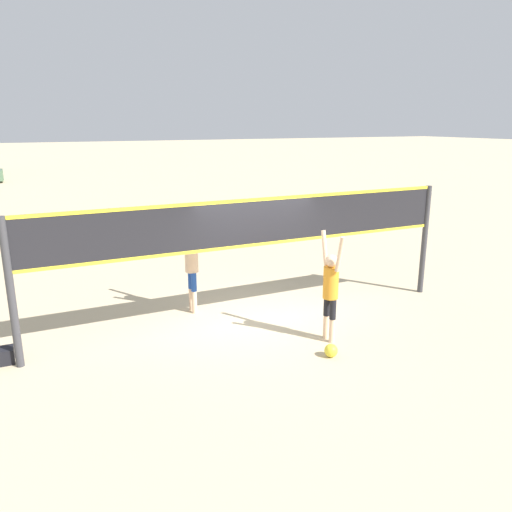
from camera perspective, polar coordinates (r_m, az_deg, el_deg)
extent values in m
plane|color=#C6B28C|center=(10.27, 0.00, -7.57)|extent=(200.00, 200.00, 0.00)
cylinder|color=#38383D|center=(8.97, -26.20, -3.94)|extent=(0.13, 0.13, 2.55)
cylinder|color=#38383D|center=(12.33, 18.69, 1.72)|extent=(0.13, 0.13, 2.55)
cube|color=black|center=(9.66, 0.00, 3.86)|extent=(8.63, 0.02, 0.94)
cube|color=yellow|center=(9.59, 0.00, 6.46)|extent=(8.63, 0.03, 0.06)
cube|color=yellow|center=(9.76, 0.00, 1.31)|extent=(8.63, 0.03, 0.06)
cylinder|color=beige|center=(9.41, 8.67, -8.43)|extent=(0.11, 0.11, 0.46)
cylinder|color=black|center=(9.25, 8.78, -6.05)|extent=(0.12, 0.12, 0.38)
cylinder|color=beige|center=(9.56, 8.00, -8.01)|extent=(0.11, 0.11, 0.46)
cylinder|color=black|center=(9.41, 8.09, -5.66)|extent=(0.12, 0.12, 0.38)
cylinder|color=orange|center=(9.17, 8.55, -3.03)|extent=(0.28, 0.28, 0.59)
sphere|color=beige|center=(9.05, 8.65, -0.56)|extent=(0.23, 0.23, 0.23)
cylinder|color=beige|center=(8.82, 9.56, 0.18)|extent=(0.08, 0.22, 0.66)
cylinder|color=beige|center=(9.20, 7.86, 0.88)|extent=(0.08, 0.22, 0.66)
cylinder|color=beige|center=(10.92, -7.38, -4.91)|extent=(0.11, 0.11, 0.49)
cylinder|color=#1E47A5|center=(10.78, -7.46, -2.67)|extent=(0.12, 0.12, 0.40)
cylinder|color=beige|center=(10.74, -7.05, -5.24)|extent=(0.11, 0.11, 0.49)
cylinder|color=#1E47A5|center=(10.60, -7.12, -2.97)|extent=(0.12, 0.12, 0.40)
cylinder|color=beige|center=(10.54, -7.39, -0.13)|extent=(0.28, 0.28, 0.63)
sphere|color=beige|center=(10.43, -7.47, 2.20)|extent=(0.25, 0.25, 0.25)
cylinder|color=beige|center=(10.62, -7.92, 3.48)|extent=(0.08, 0.23, 0.71)
cylinder|color=beige|center=(10.17, -7.07, 2.99)|extent=(0.08, 0.23, 0.71)
sphere|color=yellow|center=(8.91, 8.57, -10.63)|extent=(0.23, 0.23, 0.23)
cube|color=black|center=(9.60, -27.19, -10.17)|extent=(0.43, 0.30, 0.27)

